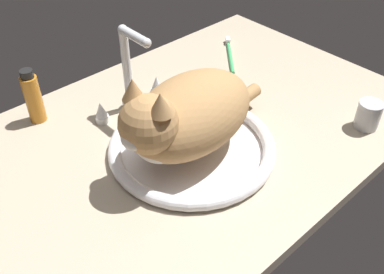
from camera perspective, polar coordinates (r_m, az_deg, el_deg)
countertop at (r=98.62cm, az=-2.68°, el=-1.17°), size 119.42×70.92×3.00cm
sink_basin at (r=94.06cm, az=0.00°, el=-1.29°), size 35.75×35.75×2.81cm
faucet at (r=103.28cm, az=-8.04°, el=7.44°), size 19.66×11.29×21.63cm
cat at (r=86.78cm, az=-1.00°, el=2.71°), size 41.08×22.08×19.66cm
amber_bottle at (r=106.33cm, az=-19.89°, el=4.86°), size 3.83×3.83×13.29cm
metal_jar at (r=107.20cm, az=21.86°, el=2.66°), size 5.50×5.50×6.60cm
toothbrush at (r=129.13cm, az=4.93°, el=10.62°), size 13.75×15.15×1.70cm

